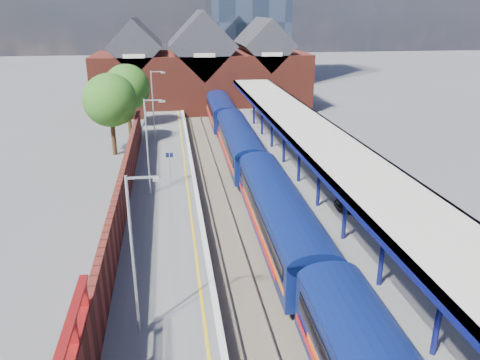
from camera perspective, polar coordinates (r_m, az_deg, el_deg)
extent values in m
plane|color=#5B5B5E|center=(43.20, -1.81, 1.46)|extent=(240.00, 240.00, 0.00)
cube|color=#473D33|center=(33.94, 0.21, -3.81)|extent=(6.00, 76.00, 0.06)
cube|color=slate|center=(33.67, -3.53, -3.89)|extent=(0.07, 76.00, 0.14)
cube|color=slate|center=(33.81, -1.10, -3.75)|extent=(0.07, 76.00, 0.14)
cube|color=slate|center=(34.02, 1.51, -3.60)|extent=(0.07, 76.00, 0.14)
cube|color=slate|center=(34.29, 3.89, -3.45)|extent=(0.07, 76.00, 0.14)
cube|color=#565659|center=(33.43, -9.16, -3.60)|extent=(5.00, 76.00, 1.00)
cube|color=#565659|center=(35.10, 9.95, -2.47)|extent=(6.00, 76.00, 1.00)
cube|color=silver|center=(33.25, -5.16, -2.56)|extent=(0.30, 76.00, 0.05)
cube|color=silver|center=(34.14, 5.45, -1.95)|extent=(0.30, 76.00, 0.05)
cube|color=yellow|center=(33.24, -6.19, -2.64)|extent=(0.14, 76.00, 0.01)
cube|color=#0B1953|center=(28.70, 4.80, -4.43)|extent=(3.09, 16.05, 2.50)
cube|color=#0B1953|center=(28.21, 4.88, -2.12)|extent=(3.09, 16.05, 0.60)
cube|color=#0B1953|center=(44.07, -0.10, 4.43)|extent=(3.09, 16.05, 2.50)
cube|color=#0B1953|center=(43.75, -0.10, 6.01)|extent=(3.09, 16.05, 0.60)
cube|color=#0B1953|center=(60.10, -2.45, 8.64)|extent=(3.09, 16.05, 2.50)
cube|color=#0B1953|center=(59.87, -2.47, 9.81)|extent=(3.09, 16.05, 0.60)
cube|color=black|center=(35.89, -0.39, 1.51)|extent=(0.04, 60.54, 0.70)
cube|color=orange|center=(36.15, -0.40, 0.30)|extent=(0.03, 55.27, 0.30)
cube|color=red|center=(36.23, -0.41, -0.07)|extent=(0.03, 55.27, 0.30)
cube|color=black|center=(65.88, -2.97, 8.22)|extent=(2.00, 2.40, 0.60)
cylinder|color=navy|center=(19.89, 23.21, -14.19)|extent=(0.24, 0.24, 4.20)
cylinder|color=navy|center=(23.61, 17.04, -7.75)|extent=(0.24, 0.24, 4.20)
cylinder|color=navy|center=(27.73, 12.75, -3.08)|extent=(0.24, 0.24, 4.20)
cylinder|color=navy|center=(32.11, 9.62, 0.36)|extent=(0.24, 0.24, 4.20)
cylinder|color=navy|center=(36.64, 7.26, 2.97)|extent=(0.24, 0.24, 4.20)
cylinder|color=navy|center=(41.29, 5.41, 4.99)|extent=(0.24, 0.24, 4.20)
cylinder|color=navy|center=(46.00, 3.93, 6.59)|extent=(0.24, 0.24, 4.20)
cylinder|color=navy|center=(50.78, 2.73, 7.90)|extent=(0.24, 0.24, 4.20)
cylinder|color=navy|center=(55.59, 1.72, 8.97)|extent=(0.24, 0.24, 4.20)
cube|color=beige|center=(35.26, 8.64, 6.02)|extent=(4.50, 52.00, 0.25)
cube|color=navy|center=(34.74, 5.21, 5.70)|extent=(0.20, 52.00, 0.55)
cube|color=navy|center=(35.98, 11.92, 5.85)|extent=(0.20, 52.00, 0.55)
cylinder|color=#A5A8AA|center=(19.15, -12.90, -9.41)|extent=(0.12, 0.12, 7.00)
cube|color=#A5A8AA|center=(17.71, -11.81, 0.31)|extent=(1.20, 0.08, 0.08)
cube|color=#A5A8AA|center=(17.72, -9.85, 0.10)|extent=(0.45, 0.18, 0.12)
cylinder|color=#A5A8AA|center=(34.01, -11.21, 3.86)|extent=(0.12, 0.12, 7.00)
cube|color=#A5A8AA|center=(33.22, -10.56, 9.55)|extent=(1.20, 0.08, 0.08)
cube|color=#A5A8AA|center=(33.22, -9.51, 9.44)|extent=(0.45, 0.18, 0.12)
cylinder|color=#A5A8AA|center=(49.58, -10.56, 8.94)|extent=(0.12, 0.12, 7.00)
cube|color=#A5A8AA|center=(49.04, -10.10, 12.88)|extent=(1.20, 0.08, 0.08)
cube|color=#A5A8AA|center=(49.05, -9.38, 12.80)|extent=(0.45, 0.18, 0.12)
cylinder|color=#A5A8AA|center=(36.54, -8.52, 1.45)|extent=(0.08, 0.08, 2.50)
cube|color=#0C194C|center=(36.22, -8.61, 3.03)|extent=(0.55, 0.06, 0.35)
cube|color=maroon|center=(27.37, -14.86, -5.19)|extent=(0.35, 50.00, 2.80)
cube|color=maroon|center=(16.17, -19.69, -17.10)|extent=(0.30, 0.12, 1.00)
cube|color=maroon|center=(17.78, -18.54, -13.26)|extent=(0.30, 0.12, 1.00)
cube|color=maroon|center=(69.53, -4.66, 11.90)|extent=(30.00, 12.00, 8.00)
cube|color=#232328|center=(68.96, -12.56, 15.79)|extent=(7.13, 12.00, 7.13)
cube|color=#232328|center=(69.00, -4.79, 16.18)|extent=(9.16, 12.00, 9.16)
cube|color=#232328|center=(70.19, 2.87, 16.29)|extent=(7.13, 12.00, 7.13)
cube|color=beige|center=(63.02, -12.81, 14.50)|extent=(2.80, 0.15, 0.50)
cube|color=beige|center=(63.06, -4.36, 14.92)|extent=(2.80, 0.15, 0.50)
cube|color=beige|center=(64.36, 3.94, 15.03)|extent=(2.80, 0.15, 0.50)
cylinder|color=#382314|center=(48.48, -15.18, 5.30)|extent=(0.44, 0.44, 4.00)
sphere|color=#1C5316|center=(47.75, -15.56, 9.36)|extent=(5.20, 5.20, 5.20)
sphere|color=#1C5316|center=(47.30, -14.57, 8.48)|extent=(3.20, 3.20, 3.20)
cylinder|color=#382314|center=(56.13, -13.34, 7.41)|extent=(0.44, 0.44, 4.00)
sphere|color=#1C5316|center=(55.50, -13.63, 10.93)|extent=(5.20, 5.20, 5.20)
sphere|color=#1C5316|center=(55.06, -12.77, 10.19)|extent=(3.20, 3.20, 3.20)
imported|color=black|center=(32.58, 15.05, -2.62)|extent=(4.22, 2.14, 1.17)
imported|color=navy|center=(34.09, 14.95, -1.68)|extent=(4.08, 2.35, 1.07)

